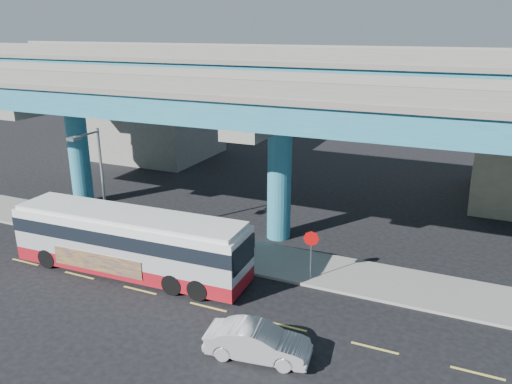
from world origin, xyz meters
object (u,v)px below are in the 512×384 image
at_px(transit_bus, 130,240).
at_px(parked_car, 64,209).
at_px(sedan, 258,342).
at_px(street_lamp, 95,170).
at_px(stop_sign, 311,244).

distance_m(transit_bus, parked_car, 10.19).
relative_size(sedan, street_lamp, 0.63).
relative_size(parked_car, street_lamp, 0.64).
bearing_deg(parked_car, sedan, -96.84).
height_order(street_lamp, stop_sign, street_lamp).
relative_size(sedan, stop_sign, 1.65).
xyz_separation_m(street_lamp, stop_sign, (13.23, 0.72, -2.66)).
bearing_deg(parked_car, transit_bus, -98.22).
distance_m(transit_bus, sedan, 10.24).
xyz_separation_m(transit_bus, parked_car, (-9.09, 4.47, -1.03)).
bearing_deg(sedan, parked_car, 57.22).
relative_size(transit_bus, street_lamp, 1.92).
xyz_separation_m(sedan, parked_car, (-18.43, 8.52, 0.15)).
bearing_deg(street_lamp, transit_bus, -29.60).
height_order(transit_bus, street_lamp, street_lamp).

